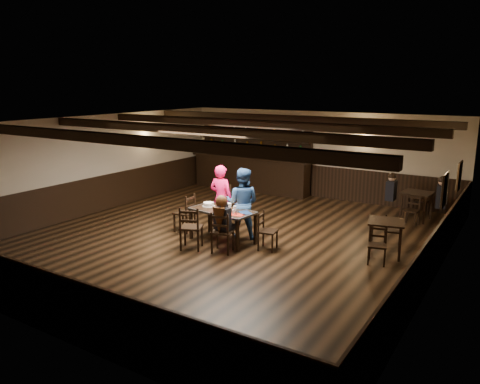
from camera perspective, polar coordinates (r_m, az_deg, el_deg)
The scene contains 25 objects.
ground at distance 11.01m, azimuth -1.24°, elevation -5.65°, with size 10.00×10.00×0.00m, color black.
room_shell at distance 10.61m, azimuth -1.13°, elevation 3.36°, with size 9.02×10.02×2.71m.
dining_table at distance 10.61m, azimuth -2.14°, elevation -2.63°, with size 1.59×0.93×0.75m.
chair_near_left at distance 10.15m, azimuth -6.09°, elevation -4.00°, with size 0.59×0.58×0.97m.
chair_near_right at distance 9.91m, azimuth -2.31°, elevation -4.57°, with size 0.51×0.50×0.91m.
chair_end_left at distance 11.41m, azimuth -6.45°, elevation -2.19°, with size 0.45×0.47×0.94m.
chair_end_right at distance 10.17m, azimuth 3.03°, elevation -4.37°, with size 0.44×0.45×0.84m.
chair_far_pushed at distance 12.29m, azimuth -2.19°, elevation -0.92°, with size 0.50×0.48×0.97m.
woman_pink at distance 11.31m, azimuth -2.32°, elevation -0.81°, with size 0.60×0.39×1.65m, color #FF146B.
man_blue at distance 10.88m, azimuth 0.27°, elevation -1.34°, with size 0.80×0.63×1.65m, color navy.
seated_person at distance 9.88m, azimuth -2.23°, elevation -2.82°, with size 0.34×0.51×0.82m.
cake at distance 10.90m, azimuth -3.86°, elevation -1.53°, with size 0.30×0.30×0.09m.
plate_stack_a at distance 10.55m, azimuth -2.14°, elevation -1.76°, with size 0.18×0.18×0.17m, color white.
plate_stack_b at distance 10.48m, azimuth -1.47°, elevation -1.83°, with size 0.15×0.15×0.17m, color white.
tea_light at distance 10.57m, azimuth -1.50°, elevation -2.06°, with size 0.06×0.06×0.06m.
salt_shaker at distance 10.24m, azimuth -0.84°, elevation -2.41°, with size 0.04×0.04×0.10m, color silver.
pepper_shaker at distance 10.20m, azimuth -0.49°, elevation -2.50°, with size 0.04×0.04×0.09m, color #A5A8AD.
drink_glass at distance 10.49m, azimuth -0.63°, elevation -1.99°, with size 0.07×0.07×0.11m, color silver.
menu_red at distance 10.19m, azimuth -0.41°, elevation -2.77°, with size 0.32×0.22×0.00m, color maroon.
menu_blue at distance 10.35m, azimuth 0.65°, elevation -2.51°, with size 0.32×0.23×0.00m, color #0D2044.
bar_counter at distance 15.85m, azimuth 1.46°, elevation 2.86°, with size 4.37×0.70×2.20m.
back_table_a at distance 10.24m, azimuth 17.41°, elevation -3.96°, with size 0.86×0.86×0.75m.
back_table_b at distance 13.18m, azimuth 20.79°, elevation -0.47°, with size 0.79×0.79×0.75m.
bg_patron_left at distance 13.20m, azimuth 17.98°, elevation 0.65°, with size 0.22×0.36×0.75m.
bg_patron_right at distance 12.85m, azimuth 23.39°, elevation 0.02°, with size 0.29×0.42×0.81m.
Camera 1 is at (5.76, -8.70, 3.53)m, focal length 35.00 mm.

